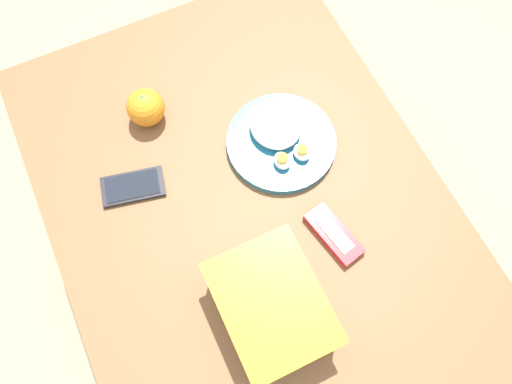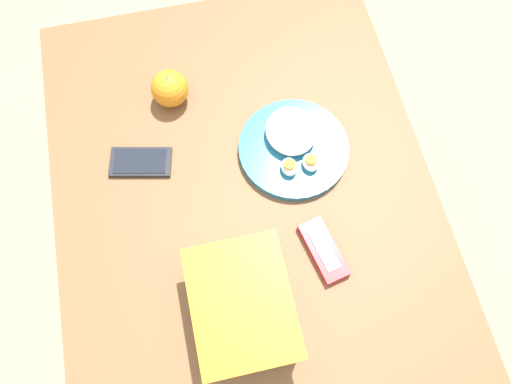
{
  "view_description": "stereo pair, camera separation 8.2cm",
  "coord_description": "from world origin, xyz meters",
  "px_view_note": "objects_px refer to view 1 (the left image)",
  "views": [
    {
      "loc": [
        -0.28,
        0.14,
        1.69
      ],
      "look_at": [
        0.05,
        -0.02,
        0.78
      ],
      "focal_mm": 35.0,
      "sensor_mm": 36.0,
      "label": 1
    },
    {
      "loc": [
        -0.31,
        0.06,
        1.69
      ],
      "look_at": [
        0.05,
        -0.02,
        0.78
      ],
      "focal_mm": 35.0,
      "sensor_mm": 36.0,
      "label": 2
    }
  ],
  "objects_px": {
    "candy_bar": "(334,234)",
    "cell_phone": "(133,187)",
    "rice_plate": "(280,138)",
    "food_container": "(271,308)",
    "orange_fruit": "(146,108)"
  },
  "relations": [
    {
      "from": "orange_fruit",
      "to": "rice_plate",
      "type": "xyz_separation_m",
      "value": [
        -0.18,
        -0.23,
        -0.02
      ]
    },
    {
      "from": "orange_fruit",
      "to": "cell_phone",
      "type": "distance_m",
      "value": 0.17
    },
    {
      "from": "rice_plate",
      "to": "cell_phone",
      "type": "relative_size",
      "value": 1.67
    },
    {
      "from": "candy_bar",
      "to": "rice_plate",
      "type": "bearing_deg",
      "value": 0.73
    },
    {
      "from": "food_container",
      "to": "orange_fruit",
      "type": "xyz_separation_m",
      "value": [
        0.48,
        0.06,
        -0.0
      ]
    },
    {
      "from": "food_container",
      "to": "rice_plate",
      "type": "distance_m",
      "value": 0.35
    },
    {
      "from": "food_container",
      "to": "candy_bar",
      "type": "bearing_deg",
      "value": -65.95
    },
    {
      "from": "candy_bar",
      "to": "cell_phone",
      "type": "distance_m",
      "value": 0.41
    },
    {
      "from": "food_container",
      "to": "cell_phone",
      "type": "relative_size",
      "value": 1.63
    },
    {
      "from": "candy_bar",
      "to": "orange_fruit",
      "type": "bearing_deg",
      "value": 29.65
    },
    {
      "from": "candy_bar",
      "to": "cell_phone",
      "type": "bearing_deg",
      "value": 50.33
    },
    {
      "from": "food_container",
      "to": "cell_phone",
      "type": "distance_m",
      "value": 0.37
    },
    {
      "from": "rice_plate",
      "to": "orange_fruit",
      "type": "bearing_deg",
      "value": 52.42
    },
    {
      "from": "rice_plate",
      "to": "cell_phone",
      "type": "distance_m",
      "value": 0.32
    },
    {
      "from": "orange_fruit",
      "to": "candy_bar",
      "type": "xyz_separation_m",
      "value": [
        -0.4,
        -0.23,
        -0.03
      ]
    }
  ]
}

